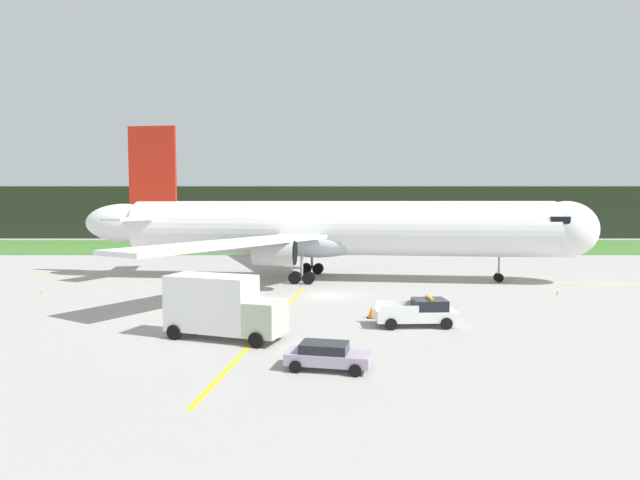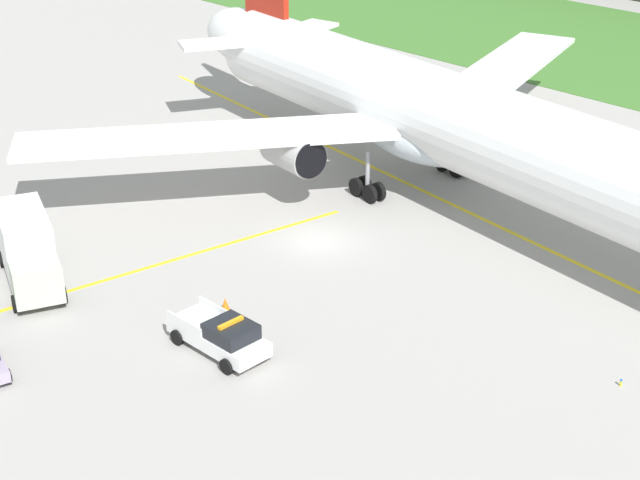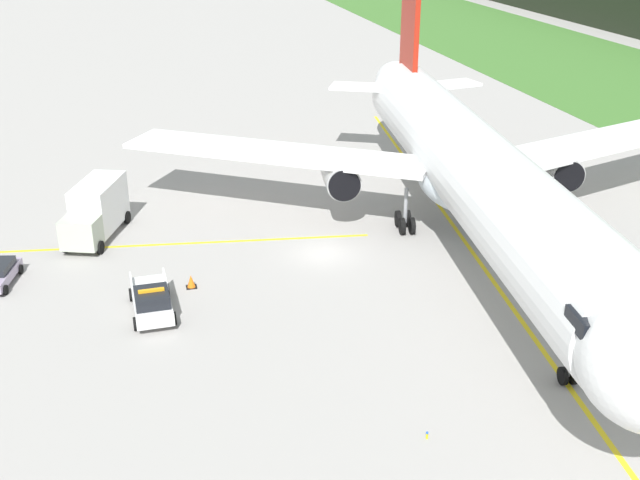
{
  "view_description": "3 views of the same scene",
  "coord_description": "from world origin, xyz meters",
  "px_view_note": "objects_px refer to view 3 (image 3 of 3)",
  "views": [
    {
      "loc": [
        -0.72,
        -45.5,
        8.09
      ],
      "look_at": [
        -0.99,
        10.96,
        4.08
      ],
      "focal_mm": 29.52,
      "sensor_mm": 36.0,
      "label": 1
    },
    {
      "loc": [
        37.13,
        -34.28,
        24.2
      ],
      "look_at": [
        3.08,
        -2.72,
        2.02
      ],
      "focal_mm": 54.42,
      "sensor_mm": 36.0,
      "label": 2
    },
    {
      "loc": [
        45.57,
        -11.29,
        21.48
      ],
      "look_at": [
        3.55,
        -1.12,
        2.59
      ],
      "focal_mm": 43.51,
      "sensor_mm": 36.0,
      "label": 3
    }
  ],
  "objects_px": {
    "airliner": "(472,169)",
    "apron_cone": "(191,281)",
    "ops_pickup_truck": "(152,300)",
    "catering_truck": "(96,210)"
  },
  "relations": [
    {
      "from": "airliner",
      "to": "apron_cone",
      "type": "height_order",
      "value": "airliner"
    },
    {
      "from": "ops_pickup_truck",
      "to": "catering_truck",
      "type": "distance_m",
      "value": 12.81
    },
    {
      "from": "airliner",
      "to": "catering_truck",
      "type": "distance_m",
      "value": 25.78
    },
    {
      "from": "airliner",
      "to": "catering_truck",
      "type": "bearing_deg",
      "value": -106.46
    },
    {
      "from": "airliner",
      "to": "catering_truck",
      "type": "height_order",
      "value": "airliner"
    },
    {
      "from": "airliner",
      "to": "apron_cone",
      "type": "xyz_separation_m",
      "value": [
        2.28,
        -18.92,
        -4.92
      ]
    },
    {
      "from": "airliner",
      "to": "apron_cone",
      "type": "relative_size",
      "value": 67.42
    },
    {
      "from": "ops_pickup_truck",
      "to": "apron_cone",
      "type": "height_order",
      "value": "ops_pickup_truck"
    },
    {
      "from": "airliner",
      "to": "ops_pickup_truck",
      "type": "bearing_deg",
      "value": -76.49
    },
    {
      "from": "airliner",
      "to": "catering_truck",
      "type": "relative_size",
      "value": 7.24
    }
  ]
}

